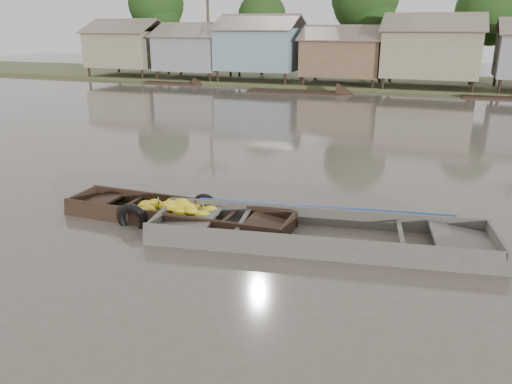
% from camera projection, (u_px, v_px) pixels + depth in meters
% --- Properties ---
extents(ground, '(120.00, 120.00, 0.00)m').
position_uv_depth(ground, '(255.00, 241.00, 11.22)').
color(ground, '#524B3F').
rests_on(ground, ground).
extents(riverbank, '(120.00, 12.47, 10.22)m').
position_uv_depth(riverbank, '(440.00, 46.00, 37.54)').
color(riverbank, '#384723').
rests_on(riverbank, ground).
extents(banana_boat, '(5.84, 1.59, 0.84)m').
position_uv_depth(banana_boat, '(175.00, 214.00, 12.36)').
color(banana_boat, black).
rests_on(banana_boat, ground).
extents(viewer_boat, '(7.81, 3.15, 0.61)m').
position_uv_depth(viewer_boat, '(320.00, 238.00, 11.22)').
color(viewer_boat, '#413C37').
rests_on(viewer_boat, ground).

